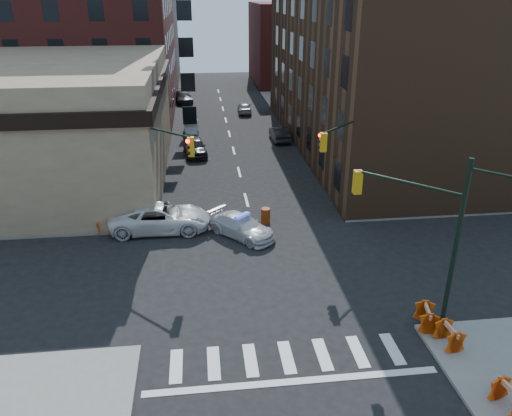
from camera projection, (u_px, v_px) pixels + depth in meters
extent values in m
plane|color=black|center=(265.00, 272.00, 26.65)|extent=(140.00, 140.00, 0.00)
cube|color=gray|center=(14.00, 128.00, 53.94)|extent=(34.00, 54.50, 0.15)
cube|color=gray|center=(421.00, 117.00, 58.85)|extent=(34.00, 54.50, 0.15)
cube|color=#9E8567|center=(16.00, 123.00, 38.02)|extent=(22.00, 22.00, 9.00)
cube|color=maroon|center=(56.00, 7.00, 56.21)|extent=(25.00, 25.00, 24.00)
cube|color=#4A301D|center=(373.00, 71.00, 45.68)|extent=(14.00, 34.00, 14.00)
cube|color=brown|center=(112.00, 30.00, 78.09)|extent=(20.00, 18.00, 16.00)
cube|color=maroon|center=(304.00, 44.00, 78.46)|extent=(16.00, 16.00, 12.00)
cylinder|color=black|center=(454.00, 253.00, 19.97)|extent=(0.20, 0.20, 8.00)
cylinder|color=black|center=(440.00, 330.00, 21.48)|extent=(0.44, 0.44, 0.50)
cylinder|color=black|center=(408.00, 183.00, 20.25)|extent=(3.27, 3.27, 0.12)
cube|color=#BF8C0C|center=(358.00, 182.00, 21.72)|extent=(0.35, 0.35, 1.05)
sphere|color=#FF0C05|center=(361.00, 173.00, 21.74)|extent=(0.22, 0.22, 0.22)
sphere|color=black|center=(360.00, 180.00, 21.87)|extent=(0.22, 0.22, 0.22)
sphere|color=black|center=(359.00, 187.00, 22.01)|extent=(0.22, 0.22, 0.22)
cylinder|color=black|center=(504.00, 175.00, 17.84)|extent=(1.91, 1.91, 0.10)
cylinder|color=black|center=(140.00, 165.00, 29.98)|extent=(0.20, 0.20, 8.00)
cylinder|color=black|center=(145.00, 222.00, 31.49)|extent=(0.44, 0.44, 0.50)
cylinder|color=black|center=(162.00, 131.00, 27.70)|extent=(3.27, 3.27, 0.12)
cube|color=#BF8C0C|center=(191.00, 147.00, 26.62)|extent=(0.35, 0.35, 1.05)
sphere|color=#FF0C05|center=(188.00, 141.00, 26.32)|extent=(0.22, 0.22, 0.22)
sphere|color=black|center=(188.00, 147.00, 26.45)|extent=(0.22, 0.22, 0.22)
sphere|color=black|center=(188.00, 153.00, 26.59)|extent=(0.22, 0.22, 0.22)
cylinder|color=black|center=(359.00, 157.00, 31.43)|extent=(0.20, 0.20, 8.00)
cylinder|color=black|center=(354.00, 211.00, 32.94)|extent=(0.44, 0.44, 0.50)
cylinder|color=black|center=(344.00, 125.00, 28.81)|extent=(3.27, 3.27, 0.12)
cube|color=#BF8C0C|center=(323.00, 142.00, 27.39)|extent=(0.35, 0.35, 1.05)
sphere|color=#FF0C05|center=(320.00, 135.00, 27.38)|extent=(0.22, 0.22, 0.22)
sphere|color=black|center=(320.00, 141.00, 27.51)|extent=(0.22, 0.22, 0.22)
sphere|color=black|center=(320.00, 147.00, 27.64)|extent=(0.22, 0.22, 0.22)
cylinder|color=black|center=(304.00, 123.00, 50.50)|extent=(0.24, 0.24, 2.60)
sphere|color=#924C15|center=(305.00, 103.00, 49.68)|extent=(3.00, 3.00, 3.00)
cylinder|color=black|center=(290.00, 106.00, 57.78)|extent=(0.24, 0.24, 2.60)
sphere|color=#924C15|center=(291.00, 88.00, 56.95)|extent=(3.00, 3.00, 3.00)
imported|color=silver|center=(242.00, 226.00, 30.26)|extent=(4.42, 4.64, 1.32)
imported|color=silver|center=(160.00, 218.00, 30.95)|extent=(6.20, 2.91, 1.72)
imported|color=black|center=(195.00, 147.00, 45.18)|extent=(2.38, 4.79, 1.57)
imported|color=#9C9EA5|center=(191.00, 127.00, 51.95)|extent=(1.54, 4.14, 1.35)
imported|color=black|center=(183.00, 97.00, 66.11)|extent=(2.73, 5.33, 1.48)
imported|color=black|center=(279.00, 134.00, 49.48)|extent=(1.57, 4.29, 1.41)
imported|color=#92959A|center=(244.00, 108.00, 60.59)|extent=(1.74, 4.02, 1.35)
imported|color=black|center=(85.00, 208.00, 31.88)|extent=(0.71, 0.52, 1.77)
imported|color=black|center=(78.00, 212.00, 31.00)|extent=(1.11, 0.94, 1.99)
imported|color=#202330|center=(40.00, 221.00, 30.34)|extent=(0.98, 0.80, 1.57)
cylinder|color=#E83D0A|center=(266.00, 216.00, 31.98)|extent=(0.70, 0.70, 1.04)
cylinder|color=#F25F0B|center=(166.00, 215.00, 32.12)|extent=(0.63, 0.63, 0.98)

